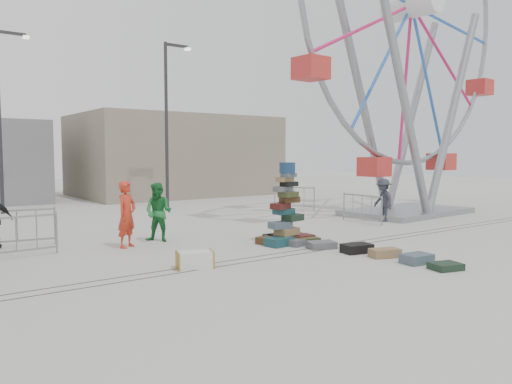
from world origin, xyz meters
TOP-DOWN VIEW (x-y plane):
  - ground at (0.00, 0.00)m, footprint 90.00×90.00m
  - track_line_near at (0.00, 0.60)m, footprint 40.00×0.04m
  - track_line_far at (0.00, 1.00)m, footprint 40.00×0.04m
  - building_right at (7.00, 20.00)m, footprint 12.00×8.00m
  - lamp_post_right at (3.09, 13.00)m, footprint 1.41×0.25m
  - lamp_post_left at (-3.91, 15.00)m, footprint 1.41×0.25m
  - suitcase_tower at (1.46, 2.05)m, footprint 1.68×1.50m
  - ferris_wheel at (10.33, 4.41)m, footprint 13.67×3.72m
  - steamer_trunk at (-2.30, 0.82)m, footprint 0.94×0.72m
  - row_case_0 at (1.88, 1.57)m, footprint 0.76×0.60m
  - row_case_1 at (1.76, 0.84)m, footprint 0.89×0.74m
  - row_case_2 at (2.09, -0.18)m, footprint 0.88×0.66m
  - row_case_3 at (2.24, -1.00)m, footprint 0.86×0.64m
  - row_case_4 at (2.28, -1.93)m, footprint 0.79×0.59m
  - row_case_5 at (2.26, -2.73)m, footprint 0.79×0.68m
  - barricade_dummy_b at (-5.42, 4.48)m, footprint 2.00×0.20m
  - barricade_dummy_c at (-5.09, 6.10)m, footprint 1.99×0.43m
  - barricade_wheel_front at (6.64, 3.71)m, footprint 0.20×2.00m
  - barricade_wheel_back at (7.48, 8.68)m, footprint 1.03×1.81m
  - pedestrian_red at (-2.59, 4.21)m, footprint 0.82×0.75m
  - pedestrian_green at (-1.45, 4.55)m, footprint 1.07×1.10m
  - pedestrian_grey at (7.56, 3.45)m, footprint 0.92×1.22m

SIDE VIEW (x-z plane):
  - ground at x=0.00m, z-range 0.00..0.00m
  - track_line_near at x=0.00m, z-range 0.00..0.01m
  - track_line_far at x=0.00m, z-range 0.00..0.01m
  - row_case_5 at x=2.26m, z-range 0.00..0.16m
  - row_case_1 at x=1.76m, z-range 0.00..0.20m
  - row_case_0 at x=1.88m, z-range 0.00..0.20m
  - row_case_3 at x=2.24m, z-range 0.00..0.22m
  - row_case_4 at x=2.28m, z-range 0.00..0.24m
  - row_case_2 at x=2.09m, z-range 0.00..0.24m
  - steamer_trunk at x=-2.30m, z-range 0.00..0.39m
  - barricade_dummy_b at x=-5.42m, z-range 0.00..1.10m
  - barricade_dummy_c at x=-5.09m, z-range 0.00..1.10m
  - barricade_wheel_front at x=6.64m, z-range 0.00..1.10m
  - barricade_wheel_back at x=7.48m, z-range 0.00..1.10m
  - suitcase_tower at x=1.46m, z-range -0.53..1.87m
  - pedestrian_grey at x=7.56m, z-range 0.00..1.68m
  - pedestrian_green at x=-1.45m, z-range 0.00..1.78m
  - pedestrian_red at x=-2.59m, z-range 0.00..1.89m
  - building_right at x=7.00m, z-range 0.00..5.00m
  - lamp_post_right at x=3.09m, z-range 0.48..8.48m
  - lamp_post_left at x=-3.91m, z-range 0.48..8.48m
  - ferris_wheel at x=10.33m, z-range -0.12..15.76m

